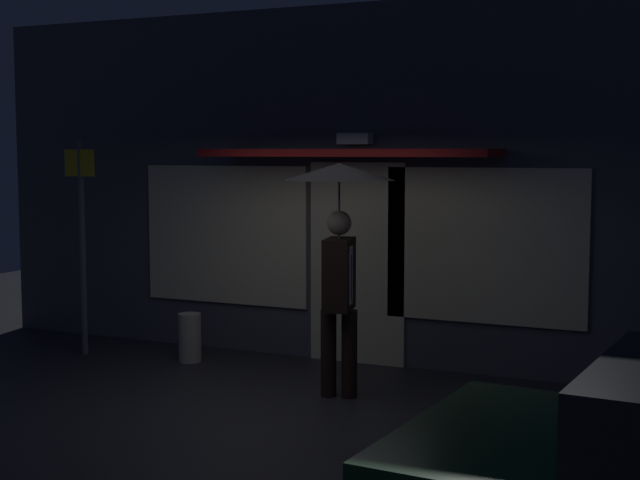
{
  "coord_description": "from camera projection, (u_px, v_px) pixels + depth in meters",
  "views": [
    {
      "loc": [
        3.83,
        -7.08,
        2.32
      ],
      "look_at": [
        0.2,
        0.79,
        1.48
      ],
      "focal_mm": 51.97,
      "sensor_mm": 36.0,
      "label": 1
    }
  ],
  "objects": [
    {
      "name": "ground_plane",
      "position": [
        263.0,
        413.0,
        8.21
      ],
      "size": [
        18.0,
        18.0,
        0.0
      ],
      "primitive_type": "plane",
      "color": "#26262B"
    },
    {
      "name": "sidewalk_bollard",
      "position": [
        190.0,
        338.0,
        10.2
      ],
      "size": [
        0.25,
        0.25,
        0.54
      ],
      "primitive_type": "cylinder",
      "color": "#B2A899",
      "rests_on": "ground"
    },
    {
      "name": "building_facade",
      "position": [
        363.0,
        186.0,
        10.14
      ],
      "size": [
        9.56,
        1.0,
        3.9
      ],
      "color": "#4C4C56",
      "rests_on": "ground"
    },
    {
      "name": "street_sign_post",
      "position": [
        82.0,
        234.0,
        10.47
      ],
      "size": [
        0.4,
        0.07,
        2.44
      ],
      "color": "#595B60",
      "rests_on": "ground"
    },
    {
      "name": "sidewalk_bollard_2",
      "position": [
        635.0,
        381.0,
        8.23
      ],
      "size": [
        0.28,
        0.28,
        0.55
      ],
      "primitive_type": "cylinder",
      "color": "#9E998E",
      "rests_on": "ground"
    },
    {
      "name": "person_with_umbrella",
      "position": [
        339.0,
        224.0,
        8.6
      ],
      "size": [
        1.04,
        1.04,
        2.21
      ],
      "rotation": [
        0.0,
        0.0,
        -1.35
      ],
      "color": "black",
      "rests_on": "ground"
    }
  ]
}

